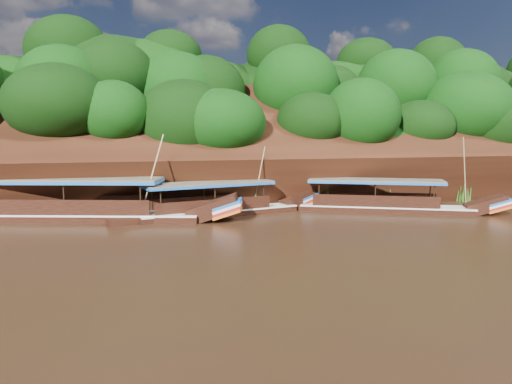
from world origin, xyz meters
TOP-DOWN VIEW (x-y plane):
  - ground at (0.00, 0.00)m, footprint 160.00×160.00m
  - riverbank at (-0.01, 22.73)m, footprint 120.00×30.06m
  - boat_0 at (10.66, 6.11)m, footprint 13.49×7.95m
  - boat_1 at (-1.06, 8.07)m, footprint 13.41×4.96m
  - boat_2 at (-9.47, 8.01)m, footprint 17.17×7.09m
  - reeds at (-3.11, 9.54)m, footprint 49.29×2.23m

SIDE VIEW (x-z plane):
  - ground at x=0.00m, z-range 0.00..0.00m
  - boat_0 at x=10.66m, z-range -2.35..3.39m
  - boat_1 at x=-1.06m, z-range -2.02..3.06m
  - boat_2 at x=-9.47m, z-range -2.39..3.62m
  - reeds at x=-3.11m, z-range -0.17..1.93m
  - riverbank at x=-0.01m, z-range -7.81..11.59m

